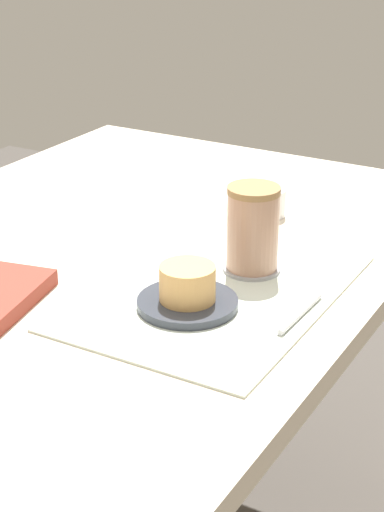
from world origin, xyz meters
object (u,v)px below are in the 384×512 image
(pastry_plate, at_px, (188,303))
(dining_table, at_px, (113,288))
(coffee_mug, at_px, (253,227))
(sugar_bowl, at_px, (266,202))
(pastry, at_px, (187,283))

(pastry_plate, bearing_deg, dining_table, 60.56)
(coffee_mug, bearing_deg, sugar_bowl, 20.42)
(dining_table, height_order, coffee_mug, coffee_mug)
(dining_table, height_order, pastry, pastry)
(dining_table, relative_size, pastry_plate, 8.79)
(pastry, relative_size, coffee_mug, 0.61)
(pastry, bearing_deg, coffee_mug, -8.37)
(pastry, bearing_deg, pastry_plate, -90.00)
(dining_table, height_order, pastry_plate, pastry_plate)
(pastry_plate, distance_m, pastry, 0.03)
(sugar_bowl, bearing_deg, coffee_mug, -159.58)
(pastry_plate, height_order, pastry, pastry)
(coffee_mug, xyz_separation_m, sugar_bowl, (0.23, 0.09, -0.05))
(dining_table, relative_size, sugar_bowl, 17.92)
(sugar_bowl, bearing_deg, dining_table, 150.33)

